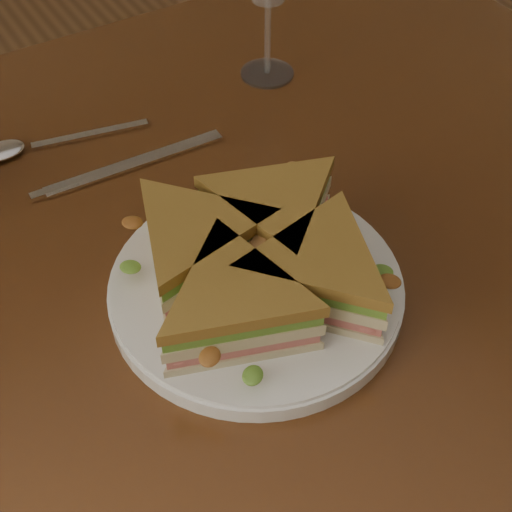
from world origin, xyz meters
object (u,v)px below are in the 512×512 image
at_px(table, 180,295).
at_px(spoon, 25,147).
at_px(knife, 123,168).
at_px(sandwich_wedges, 256,260).
at_px(plate, 256,288).

relative_size(table, spoon, 6.60).
xyz_separation_m(table, knife, (-0.00, 0.11, 0.10)).
distance_m(table, spoon, 0.23).
height_order(sandwich_wedges, spoon, sandwich_wedges).
xyz_separation_m(sandwich_wedges, spoon, (-0.11, 0.31, -0.04)).
xyz_separation_m(plate, spoon, (-0.11, 0.31, -0.00)).
height_order(table, sandwich_wedges, sandwich_wedges).
height_order(plate, spoon, plate).
bearing_deg(plate, sandwich_wedges, 180.00).
height_order(sandwich_wedges, knife, sandwich_wedges).
xyz_separation_m(table, sandwich_wedges, (0.03, -0.11, 0.14)).
bearing_deg(table, knife, 91.54).
bearing_deg(knife, plate, -80.38).
distance_m(plate, spoon, 0.33).
bearing_deg(sandwich_wedges, spoon, 109.12).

